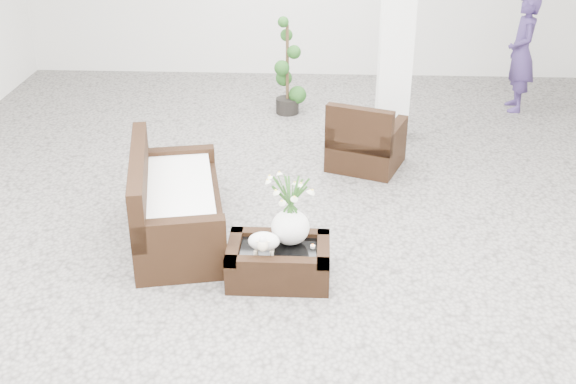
{
  "coord_description": "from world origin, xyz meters",
  "views": [
    {
      "loc": [
        0.28,
        -5.98,
        3.59
      ],
      "look_at": [
        0.0,
        -0.1,
        0.62
      ],
      "focal_mm": 44.69,
      "sensor_mm": 36.0,
      "label": 1
    }
  ],
  "objects_px": {
    "coffee_table": "(279,263)",
    "topiary": "(287,67)",
    "armchair": "(367,133)",
    "loveseat": "(177,196)"
  },
  "relations": [
    {
      "from": "armchair",
      "to": "loveseat",
      "type": "relative_size",
      "value": 0.49
    },
    {
      "from": "loveseat",
      "to": "armchair",
      "type": "bearing_deg",
      "value": -58.6
    },
    {
      "from": "armchair",
      "to": "coffee_table",
      "type": "bearing_deg",
      "value": 90.76
    },
    {
      "from": "loveseat",
      "to": "topiary",
      "type": "height_order",
      "value": "topiary"
    },
    {
      "from": "armchair",
      "to": "topiary",
      "type": "relative_size",
      "value": 0.62
    },
    {
      "from": "coffee_table",
      "to": "armchair",
      "type": "height_order",
      "value": "armchair"
    },
    {
      "from": "coffee_table",
      "to": "topiary",
      "type": "relative_size",
      "value": 0.67
    },
    {
      "from": "topiary",
      "to": "loveseat",
      "type": "bearing_deg",
      "value": -104.06
    },
    {
      "from": "loveseat",
      "to": "topiary",
      "type": "xyz_separation_m",
      "value": [
        0.89,
        3.55,
        0.22
      ]
    },
    {
      "from": "armchair",
      "to": "loveseat",
      "type": "xyz_separation_m",
      "value": [
        -1.91,
        -1.79,
        0.04
      ]
    }
  ]
}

